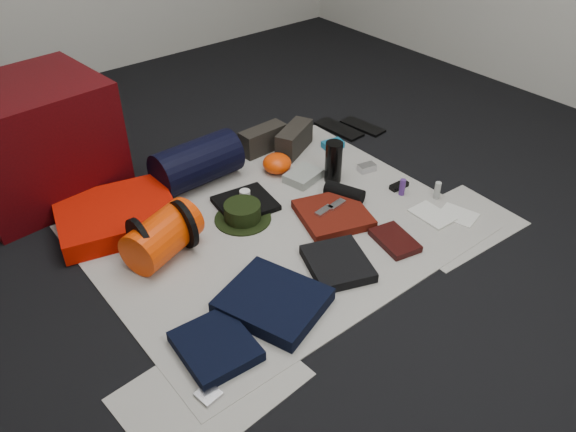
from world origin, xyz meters
TOP-DOWN VIEW (x-y plane):
  - floor at (0.00, 0.00)m, footprint 4.50×4.50m
  - newspaper_mat at (0.00, 0.00)m, footprint 1.60×1.30m
  - newspaper_sheet_front_left at (-0.70, -0.55)m, footprint 0.61×0.44m
  - newspaper_sheet_front_right at (0.65, -0.50)m, footprint 0.60×0.43m
  - red_cabinet at (-0.70, 0.95)m, footprint 0.71×0.61m
  - sleeping_pad at (-0.55, 0.47)m, footprint 0.60×0.53m
  - stuff_sack at (-0.48, 0.15)m, footprint 0.37×0.29m
  - sack_strap_left at (-0.58, 0.15)m, footprint 0.02×0.22m
  - sack_strap_right at (-0.38, 0.15)m, footprint 0.03×0.22m
  - navy_duffel at (-0.07, 0.54)m, footprint 0.44×0.24m
  - boonie_brim at (-0.08, 0.14)m, footprint 0.31×0.31m
  - boonie_crown at (-0.08, 0.14)m, footprint 0.17×0.17m
  - hiking_boot_left at (0.38, 0.60)m, footprint 0.27×0.11m
  - hiking_boot_right at (0.51, 0.49)m, footprint 0.29×0.22m
  - flip_flop_left at (0.87, 0.52)m, footprint 0.13×0.31m
  - flip_flop_right at (1.01, 0.45)m, footprint 0.13×0.28m
  - trousers_navy_a at (-0.60, -0.43)m, footprint 0.26×0.29m
  - trousers_navy_b at (-0.32, -0.39)m, footprint 0.42×0.45m
  - trousers_charcoal at (0.03, -0.38)m, footprint 0.32×0.34m
  - black_tshirt at (-0.01, 0.22)m, footprint 0.29×0.28m
  - red_shirt at (0.25, -0.11)m, footprint 0.38×0.38m
  - orange_stuff_sack at (0.30, 0.37)m, footprint 0.19×0.19m
  - first_aid_pouch at (0.35, 0.23)m, footprint 0.21×0.17m
  - water_bottle at (0.47, 0.13)m, footprint 0.09×0.09m
  - speaker at (0.40, -0.03)m, footprint 0.14×0.21m
  - compact_camera at (0.67, 0.09)m, footprint 0.10×0.07m
  - cyan_case at (0.70, 0.38)m, footprint 0.13×0.09m
  - toiletry_purple at (0.64, -0.18)m, footprint 0.03×0.03m
  - toiletry_clear at (0.75, -0.31)m, footprint 0.03×0.03m
  - paperback_book at (0.33, -0.42)m, footprint 0.18×0.24m
  - map_booklet at (0.62, -0.39)m, footprint 0.14×0.20m
  - map_printout at (0.71, -0.47)m, footprint 0.17×0.19m
  - sunglasses at (0.68, -0.13)m, footprint 0.10×0.05m
  - key_cluster at (-0.73, -0.57)m, footprint 0.08×0.08m
  - tape_roll at (0.01, 0.25)m, footprint 0.05×0.05m
  - energy_bar_a at (0.21, -0.09)m, footprint 0.10×0.05m
  - energy_bar_b at (0.29, -0.09)m, footprint 0.10×0.05m

SIDE VIEW (x-z plane):
  - floor at x=0.00m, z-range -0.02..0.00m
  - newspaper_sheet_front_left at x=-0.70m, z-range 0.00..0.00m
  - newspaper_sheet_front_right at x=0.65m, z-range 0.00..0.00m
  - newspaper_mat at x=0.00m, z-range 0.00..0.01m
  - flip_flop_right at x=1.01m, z-range 0.00..0.02m
  - flip_flop_left at x=0.87m, z-range 0.00..0.02m
  - map_printout at x=0.71m, z-range 0.01..0.01m
  - boonie_brim at x=-0.08m, z-range 0.01..0.01m
  - map_booklet at x=0.62m, z-range 0.01..0.02m
  - key_cluster at x=-0.73m, z-range 0.01..0.02m
  - sunglasses at x=0.68m, z-range 0.01..0.03m
  - black_tshirt at x=-0.01m, z-range 0.01..0.03m
  - paperback_book at x=0.33m, z-range 0.01..0.04m
  - compact_camera at x=0.67m, z-range 0.01..0.04m
  - cyan_case at x=0.70m, z-range 0.01..0.04m
  - red_shirt at x=0.25m, z-range 0.01..0.05m
  - trousers_charcoal at x=0.03m, z-range 0.01..0.05m
  - trousers_navy_a at x=-0.60m, z-range 0.01..0.05m
  - first_aid_pouch at x=0.35m, z-range 0.01..0.05m
  - trousers_navy_b at x=-0.32m, z-range 0.01..0.06m
  - speaker at x=0.40m, z-range 0.01..0.08m
  - toiletry_purple at x=0.64m, z-range 0.01..0.09m
  - tape_roll at x=0.01m, z-range 0.03..0.07m
  - toiletry_clear at x=0.75m, z-range 0.01..0.09m
  - boonie_crown at x=-0.08m, z-range 0.01..0.09m
  - sleeping_pad at x=-0.55m, z-range 0.01..0.10m
  - energy_bar_a at x=0.21m, z-range 0.05..0.06m
  - energy_bar_b at x=0.29m, z-range 0.05..0.06m
  - orange_stuff_sack at x=0.30m, z-range 0.01..0.10m
  - hiking_boot_left at x=0.38m, z-range 0.01..0.14m
  - hiking_boot_right at x=0.51m, z-range 0.01..0.14m
  - stuff_sack at x=-0.48m, z-range 0.01..0.20m
  - water_bottle at x=0.47m, z-range 0.01..0.22m
  - sack_strap_left at x=-0.58m, z-range 0.01..0.22m
  - sack_strap_right at x=-0.38m, z-range 0.01..0.22m
  - navy_duffel at x=-0.07m, z-range 0.01..0.23m
  - red_cabinet at x=-0.70m, z-range 0.00..0.56m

